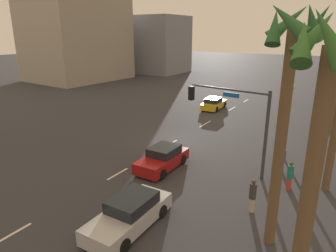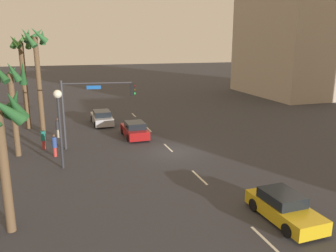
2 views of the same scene
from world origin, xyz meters
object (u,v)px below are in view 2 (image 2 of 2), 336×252
at_px(car_1, 135,130).
at_px(pedestrian_0, 58,127).
at_px(pedestrian_2, 55,145).
at_px(palm_tree_1, 37,58).
at_px(palm_tree_0, 23,64).
at_px(streetlamp, 59,113).
at_px(palm_tree_3, 11,86).
at_px(traffic_signal, 90,102).
at_px(car_0, 102,118).
at_px(car_2, 284,208).
at_px(pedestrian_1, 43,138).

xyz_separation_m(car_1, pedestrian_0, (1.94, 6.60, 0.27)).
bearing_deg(car_1, pedestrian_2, 117.30).
bearing_deg(palm_tree_1, palm_tree_0, 27.48).
bearing_deg(pedestrian_2, streetlamp, -169.36).
bearing_deg(pedestrian_0, pedestrian_2, 177.33).
relative_size(streetlamp, pedestrian_2, 3.12).
bearing_deg(palm_tree_3, pedestrian_2, -109.68).
xyz_separation_m(traffic_signal, pedestrian_2, (-1.36, 2.88, -2.90)).
xyz_separation_m(pedestrian_2, palm_tree_0, (9.95, 2.53, 5.47)).
bearing_deg(car_0, car_1, -160.31).
bearing_deg(car_0, palm_tree_0, 87.83).
relative_size(streetlamp, palm_tree_3, 0.75).
xyz_separation_m(pedestrian_0, palm_tree_1, (1.75, 1.37, 6.09)).
bearing_deg(car_2, palm_tree_0, 29.50).
xyz_separation_m(car_1, palm_tree_1, (3.69, 7.97, 6.36)).
xyz_separation_m(car_0, palm_tree_3, (-8.72, 7.34, 4.66)).
distance_m(car_0, pedestrian_0, 6.09).
relative_size(car_2, streetlamp, 0.79).
height_order(car_2, pedestrian_0, pedestrian_0).
bearing_deg(car_1, palm_tree_1, 65.15).
distance_m(car_2, pedestrian_0, 21.37).
bearing_deg(car_1, car_0, 19.69).
bearing_deg(streetlamp, pedestrian_0, 1.83).
distance_m(car_2, pedestrian_2, 16.94).
bearing_deg(palm_tree_1, pedestrian_1, -177.26).
height_order(streetlamp, palm_tree_1, palm_tree_1).
height_order(car_1, pedestrian_0, pedestrian_0).
bearing_deg(traffic_signal, car_1, -61.36).
xyz_separation_m(pedestrian_1, pedestrian_2, (-2.18, -0.87, 0.01)).
bearing_deg(pedestrian_1, streetlamp, -164.29).
bearing_deg(car_1, palm_tree_0, 55.65).
relative_size(traffic_signal, streetlamp, 1.07).
xyz_separation_m(car_0, car_2, (-22.90, -5.93, -0.04)).
relative_size(pedestrian_1, palm_tree_3, 0.24).
height_order(car_1, streetlamp, streetlamp).
bearing_deg(car_2, car_0, 14.51).
height_order(pedestrian_2, palm_tree_3, palm_tree_3).
distance_m(traffic_signal, streetlamp, 4.75).
height_order(car_1, palm_tree_1, palm_tree_1).
distance_m(car_2, palm_tree_0, 27.24).
bearing_deg(palm_tree_3, traffic_signal, -85.83).
xyz_separation_m(streetlamp, pedestrian_2, (2.76, 0.52, -2.93)).
distance_m(pedestrian_0, palm_tree_1, 6.48).
height_order(streetlamp, palm_tree_0, palm_tree_0).
relative_size(car_1, pedestrian_0, 2.40).
height_order(car_0, car_1, car_0).
xyz_separation_m(car_0, pedestrian_2, (-9.67, 4.66, 0.24)).
bearing_deg(car_1, traffic_signal, 118.64).
xyz_separation_m(car_2, streetlamp, (10.46, 10.06, 3.21)).
relative_size(pedestrian_1, pedestrian_2, 1.00).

